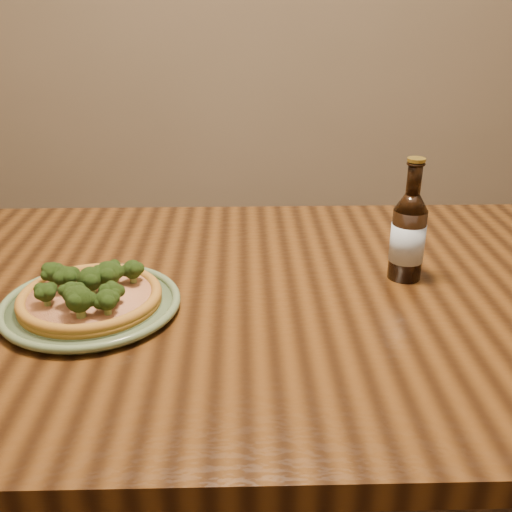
{
  "coord_description": "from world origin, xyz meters",
  "views": [
    {
      "loc": [
        -0.19,
        -0.83,
        1.23
      ],
      "look_at": [
        -0.17,
        0.1,
        0.82
      ],
      "focal_mm": 42.0,
      "sensor_mm": 36.0,
      "label": 1
    }
  ],
  "objects_px": {
    "plate": "(91,304)",
    "pizza": "(90,295)",
    "beer_bottle": "(408,235)",
    "table": "(348,336)"
  },
  "relations": [
    {
      "from": "table",
      "to": "beer_bottle",
      "type": "distance_m",
      "value": 0.21
    },
    {
      "from": "beer_bottle",
      "to": "plate",
      "type": "bearing_deg",
      "value": 170.65
    },
    {
      "from": "table",
      "to": "pizza",
      "type": "height_order",
      "value": "pizza"
    },
    {
      "from": "plate",
      "to": "beer_bottle",
      "type": "relative_size",
      "value": 1.31
    },
    {
      "from": "table",
      "to": "pizza",
      "type": "xyz_separation_m",
      "value": [
        -0.44,
        -0.06,
        0.12
      ]
    },
    {
      "from": "plate",
      "to": "pizza",
      "type": "distance_m",
      "value": 0.02
    },
    {
      "from": "plate",
      "to": "table",
      "type": "bearing_deg",
      "value": 7.58
    },
    {
      "from": "pizza",
      "to": "table",
      "type": "bearing_deg",
      "value": 7.9
    },
    {
      "from": "table",
      "to": "beer_bottle",
      "type": "height_order",
      "value": "beer_bottle"
    },
    {
      "from": "pizza",
      "to": "beer_bottle",
      "type": "distance_m",
      "value": 0.56
    }
  ]
}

